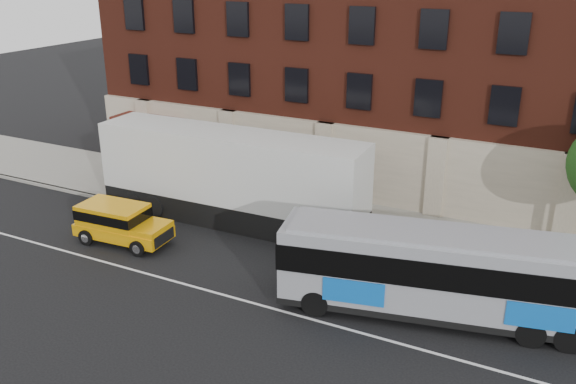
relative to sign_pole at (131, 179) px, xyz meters
The scene contains 9 objects.
ground 10.59m from the sign_pole, 35.87° to the right, with size 120.00×120.00×0.00m, color black.
sidewalk 9.07m from the sign_pole, 18.56° to the left, with size 60.00×6.00×0.15m, color gray.
kerb 8.61m from the sign_pole, ahead, with size 60.00×0.25×0.15m, color gray.
lane_line 10.31m from the sign_pole, 33.60° to the right, with size 60.00×0.12×0.01m, color silver.
building 15.03m from the sign_pole, 51.75° to the left, with size 30.00×12.10×15.00m.
sign_pole is the anchor object (origin of this frame).
city_bus 17.57m from the sign_pole, 10.69° to the right, with size 12.34×5.03×3.31m.
yellow_suv 4.48m from the sign_pole, 56.85° to the right, with size 4.70×2.25×1.77m.
shipping_container 5.81m from the sign_pole, ahead, with size 13.57×3.15×4.51m.
Camera 1 is at (12.42, -16.91, 12.31)m, focal length 38.37 mm.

